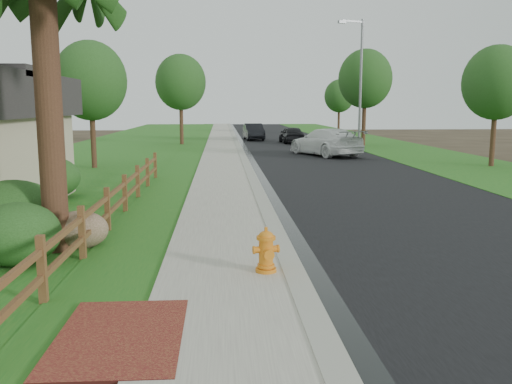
{
  "coord_description": "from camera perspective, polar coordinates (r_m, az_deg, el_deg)",
  "views": [
    {
      "loc": [
        -0.88,
        -7.69,
        3.02
      ],
      "look_at": [
        -0.13,
        3.87,
        1.16
      ],
      "focal_mm": 38.0,
      "sensor_mm": 36.0,
      "label": 1
    }
  ],
  "objects": [
    {
      "name": "shrub_a",
      "position": [
        11.27,
        -23.81,
        -4.08
      ],
      "size": [
        1.7,
        1.7,
        1.21
      ],
      "primitive_type": "ellipsoid",
      "rotation": [
        0.0,
        0.0,
        0.06
      ],
      "color": "#1E4017",
      "rests_on": "ground"
    },
    {
      "name": "shrub_b",
      "position": [
        12.95,
        -24.28,
        -1.98
      ],
      "size": [
        2.68,
        2.68,
        1.42
      ],
      "primitive_type": "ellipsoid",
      "rotation": [
        0.0,
        0.0,
        0.41
      ],
      "color": "#1E4017",
      "rests_on": "ground"
    },
    {
      "name": "sidewalk",
      "position": [
        42.79,
        -3.75,
        5.12
      ],
      "size": [
        2.2,
        90.0,
        0.1
      ],
      "primitive_type": "cube",
      "color": "gray",
      "rests_on": "ground"
    },
    {
      "name": "verge_far",
      "position": [
        44.55,
        12.48,
        5.04
      ],
      "size": [
        6.0,
        90.0,
        0.04
      ],
      "primitive_type": "cube",
      "color": "#1B5F1C",
      "rests_on": "ground"
    },
    {
      "name": "brick_patch",
      "position": [
        7.44,
        -14.1,
        -14.7
      ],
      "size": [
        1.6,
        2.4,
        0.11
      ],
      "primitive_type": "cube",
      "color": "maroon",
      "rests_on": "ground"
    },
    {
      "name": "tree_mid_right",
      "position": [
        41.31,
        11.42,
        11.6
      ],
      "size": [
        3.92,
        3.92,
        7.11
      ],
      "color": "#372016",
      "rests_on": "ground"
    },
    {
      "name": "tree_near_left",
      "position": [
        27.24,
        -17.03,
        11.12
      ],
      "size": [
        3.41,
        3.41,
        6.05
      ],
      "color": "#372016",
      "rests_on": "ground"
    },
    {
      "name": "dark_car_far",
      "position": [
        47.68,
        -0.25,
        6.36
      ],
      "size": [
        1.78,
        4.4,
        1.42
      ],
      "primitive_type": "imported",
      "rotation": [
        0.0,
        0.0,
        0.06
      ],
      "color": "black",
      "rests_on": "road"
    },
    {
      "name": "tree_far_right",
      "position": [
        57.24,
        8.76,
        9.95
      ],
      "size": [
        3.07,
        3.07,
        5.66
      ],
      "color": "#372016",
      "rests_on": "ground"
    },
    {
      "name": "grass_strip",
      "position": [
        42.84,
        -6.3,
        5.06
      ],
      "size": [
        1.6,
        90.0,
        0.06
      ],
      "primitive_type": "cube",
      "color": "#1B5F1C",
      "rests_on": "ground"
    },
    {
      "name": "white_suv",
      "position": [
        33.04,
        7.35,
        5.25
      ],
      "size": [
        4.25,
        6.09,
        1.64
      ],
      "primitive_type": "imported",
      "rotation": [
        0.0,
        0.0,
        3.53
      ],
      "color": "white",
      "rests_on": "road"
    },
    {
      "name": "ranch_fence",
      "position": [
        14.55,
        -14.44,
        -0.69
      ],
      "size": [
        0.12,
        16.92,
        1.1
      ],
      "color": "#53311B",
      "rests_on": "ground"
    },
    {
      "name": "dark_car_mid",
      "position": [
        43.76,
        3.76,
        6.05
      ],
      "size": [
        1.76,
        4.04,
        1.35
      ],
      "primitive_type": "imported",
      "rotation": [
        0.0,
        0.0,
        3.18
      ],
      "color": "black",
      "rests_on": "road"
    },
    {
      "name": "lawn_near",
      "position": [
        43.38,
        -13.2,
        4.91
      ],
      "size": [
        9.0,
        90.0,
        0.04
      ],
      "primitive_type": "cube",
      "color": "#1B5F1C",
      "rests_on": "ground"
    },
    {
      "name": "road",
      "position": [
        43.14,
        3.61,
        5.1
      ],
      "size": [
        8.0,
        90.0,
        0.02
      ],
      "primitive_type": "cube",
      "color": "black",
      "rests_on": "ground"
    },
    {
      "name": "streetlight",
      "position": [
        38.29,
        10.78,
        11.84
      ],
      "size": [
        1.93,
        0.9,
        8.73
      ],
      "color": "slate",
      "rests_on": "ground"
    },
    {
      "name": "boulder",
      "position": [
        12.12,
        -18.1,
        -3.8
      ],
      "size": [
        1.44,
        1.23,
        0.82
      ],
      "primitive_type": "ellipsoid",
      "rotation": [
        0.0,
        0.0,
        -0.29
      ],
      "color": "brown",
      "rests_on": "ground"
    },
    {
      "name": "ground",
      "position": [
        8.31,
        2.67,
        -12.24
      ],
      "size": [
        120.0,
        120.0,
        0.0
      ],
      "primitive_type": "plane",
      "color": "#33281B"
    },
    {
      "name": "fire_hydrant",
      "position": [
        9.62,
        1.07,
        -6.27
      ],
      "size": [
        0.53,
        0.43,
        0.81
      ],
      "color": "orange",
      "rests_on": "sidewalk"
    },
    {
      "name": "curb",
      "position": [
        42.81,
        -2.0,
        5.14
      ],
      "size": [
        0.4,
        90.0,
        0.12
      ],
      "primitive_type": "cube",
      "color": "#9B9A8D",
      "rests_on": "ground"
    },
    {
      "name": "shrub_d",
      "position": [
        18.87,
        -21.02,
        1.41
      ],
      "size": [
        2.55,
        2.55,
        1.39
      ],
      "primitive_type": "ellipsoid",
      "rotation": [
        0.0,
        0.0,
        -0.31
      ],
      "color": "#1E4017",
      "rests_on": "ground"
    },
    {
      "name": "tree_mid_left",
      "position": [
        42.45,
        -7.95,
        11.37
      ],
      "size": [
        3.85,
        3.85,
        6.88
      ],
      "color": "#372016",
      "rests_on": "ground"
    },
    {
      "name": "tree_near_right",
      "position": [
        29.24,
        24.01,
        10.46
      ],
      "size": [
        3.29,
        3.29,
        5.93
      ],
      "color": "#372016",
      "rests_on": "ground"
    },
    {
      "name": "wet_gutter",
      "position": [
        42.82,
        -1.53,
        5.1
      ],
      "size": [
        0.5,
        90.0,
        0.0
      ],
      "primitive_type": "cube",
      "color": "black",
      "rests_on": "road"
    }
  ]
}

